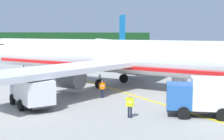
# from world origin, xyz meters

# --- Properties ---
(airliner_foreground) EXTENTS (32.57, 38.53, 11.90)m
(airliner_foreground) POSITION_xyz_m (13.52, 22.42, 3.39)
(airliner_foreground) COLOR white
(airliner_foreground) RESTS_ON ground
(airliner_mid_apron) EXTENTS (29.13, 34.86, 10.15)m
(airliner_mid_apron) POSITION_xyz_m (36.13, 62.07, 2.89)
(airliner_mid_apron) COLOR white
(airliner_mid_apron) RESTS_ON ground
(service_truck_catering) EXTENTS (2.60, 5.90, 2.47)m
(service_truck_catering) POSITION_xyz_m (2.72, 15.80, 1.43)
(service_truck_catering) COLOR silver
(service_truck_catering) RESTS_ON ground
(service_truck_pushback) EXTENTS (5.99, 5.43, 2.89)m
(service_truck_pushback) POSITION_xyz_m (13.28, 6.23, 1.59)
(service_truck_pushback) COLOR #2659A5
(service_truck_pushback) RESTS_ON ground
(cargo_container_near) EXTENTS (1.86, 1.86, 1.84)m
(cargo_container_near) POSITION_xyz_m (3.36, 21.48, 0.87)
(cargo_container_near) COLOR #333338
(cargo_container_near) RESTS_ON ground
(cargo_container_mid) EXTENTS (2.28, 2.28, 1.91)m
(cargo_container_mid) POSITION_xyz_m (19.32, 16.08, 0.90)
(cargo_container_mid) COLOR #333338
(cargo_container_mid) RESTS_ON ground
(crew_marshaller) EXTENTS (0.48, 0.49, 1.72)m
(crew_marshaller) POSITION_xyz_m (8.01, 8.79, 1.01)
(crew_marshaller) COLOR #191E33
(crew_marshaller) RESTS_ON ground
(crew_loader_left) EXTENTS (0.61, 0.34, 1.70)m
(crew_loader_left) POSITION_xyz_m (9.57, 16.00, 1.00)
(crew_loader_left) COLOR #191E33
(crew_loader_left) RESTS_ON ground
(apron_guide_line) EXTENTS (0.30, 60.00, 0.01)m
(apron_guide_line) POSITION_xyz_m (12.85, 17.93, 0.01)
(apron_guide_line) COLOR yellow
(apron_guide_line) RESTS_ON ground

